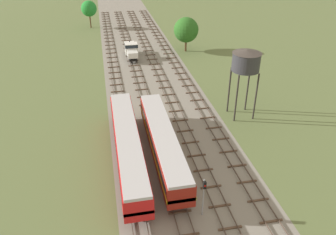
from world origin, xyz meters
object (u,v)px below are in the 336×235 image
diesel_railcar_left_nearest (163,141)px  water_tower (246,61)px  shunter_loco_left_mid (131,49)px  signal_post_nearest (204,193)px  passenger_coach_far_left_near (128,144)px

diesel_railcar_left_nearest → water_tower: water_tower is taller
shunter_loco_left_mid → signal_post_nearest: signal_post_nearest is taller
passenger_coach_far_left_near → shunter_loco_left_mid: (4.27, 37.63, -0.60)m
water_tower → signal_post_nearest: 22.74m
diesel_railcar_left_nearest → passenger_coach_far_left_near: same height
passenger_coach_far_left_near → signal_post_nearest: bearing=-58.0°
water_tower → signal_post_nearest: (-11.55, -18.69, -5.83)m
passenger_coach_far_left_near → signal_post_nearest: size_ratio=4.85×
diesel_railcar_left_nearest → passenger_coach_far_left_near: size_ratio=0.93×
shunter_loco_left_mid → signal_post_nearest: 47.96m
diesel_railcar_left_nearest → passenger_coach_far_left_near: (-4.27, 0.17, 0.02)m
shunter_loco_left_mid → signal_post_nearest: size_ratio=1.86×
diesel_railcar_left_nearest → shunter_loco_left_mid: size_ratio=2.42×
passenger_coach_far_left_near → shunter_loco_left_mid: 37.88m
shunter_loco_left_mid → signal_post_nearest: bearing=-87.4°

